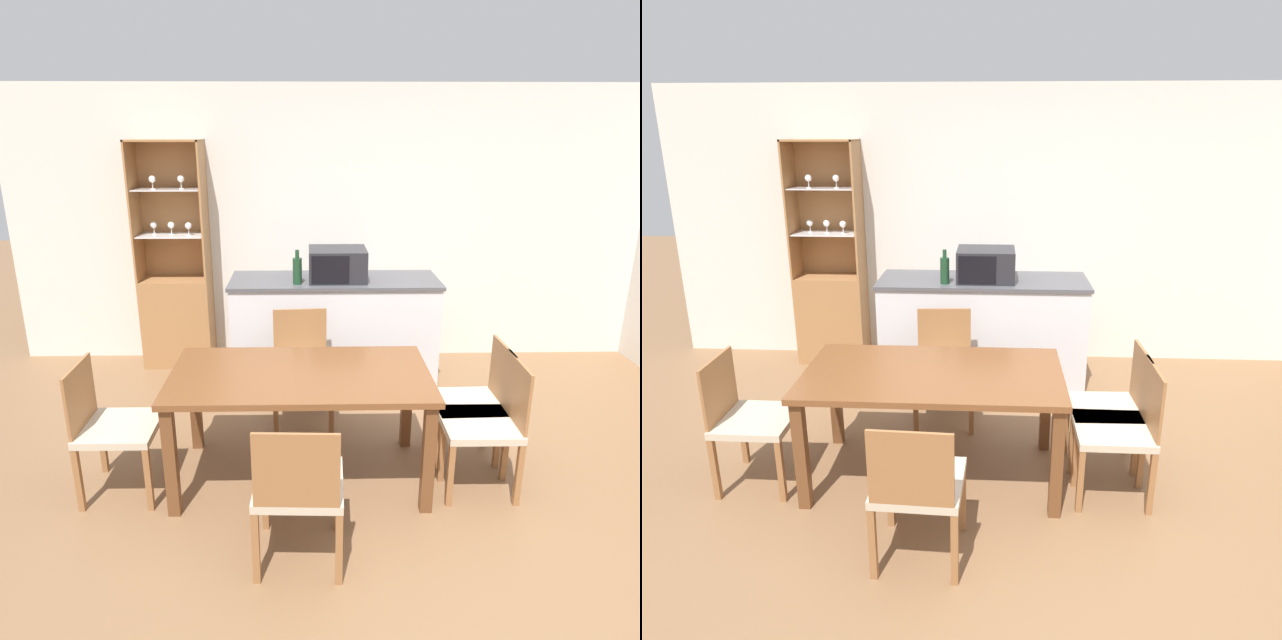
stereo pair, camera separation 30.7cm
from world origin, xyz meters
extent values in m
plane|color=brown|center=(0.00, 0.00, 0.00)|extent=(18.00, 18.00, 0.00)
cube|color=silver|center=(0.00, 2.63, 1.27)|extent=(6.80, 0.06, 2.55)
cube|color=silver|center=(-0.39, 1.91, 0.46)|extent=(1.73, 0.59, 0.93)
cube|color=#4C4C51|center=(-0.39, 1.91, 0.94)|extent=(1.76, 0.62, 0.03)
cube|color=#A37042|center=(-1.85, 2.42, 0.42)|extent=(0.64, 0.36, 0.84)
cube|color=#A37042|center=(-1.85, 2.59, 1.45)|extent=(0.64, 0.02, 1.24)
cube|color=#A37042|center=(-2.16, 2.42, 1.45)|extent=(0.02, 0.36, 1.24)
cube|color=#A37042|center=(-1.54, 2.42, 1.45)|extent=(0.02, 0.36, 1.24)
cube|color=#A37042|center=(-1.85, 2.42, 2.06)|extent=(0.64, 0.36, 0.02)
cube|color=white|center=(-1.85, 2.42, 1.24)|extent=(0.59, 0.31, 0.01)
cube|color=white|center=(-1.85, 2.42, 1.65)|extent=(0.59, 0.31, 0.01)
cylinder|color=white|center=(-2.01, 2.45, 1.25)|extent=(0.04, 0.04, 0.01)
cylinder|color=white|center=(-2.01, 2.45, 1.28)|extent=(0.01, 0.01, 0.06)
sphere|color=white|center=(-2.01, 2.45, 1.33)|extent=(0.06, 0.06, 0.06)
cylinder|color=white|center=(-1.97, 2.39, 1.66)|extent=(0.04, 0.04, 0.01)
cylinder|color=white|center=(-1.97, 2.39, 1.69)|extent=(0.01, 0.01, 0.06)
sphere|color=white|center=(-1.97, 2.39, 1.74)|extent=(0.06, 0.06, 0.06)
cylinder|color=white|center=(-1.85, 2.43, 1.25)|extent=(0.04, 0.04, 0.01)
cylinder|color=white|center=(-1.85, 2.43, 1.28)|extent=(0.01, 0.01, 0.06)
sphere|color=white|center=(-1.85, 2.43, 1.33)|extent=(0.06, 0.06, 0.06)
cylinder|color=white|center=(-1.72, 2.41, 1.66)|extent=(0.04, 0.04, 0.01)
cylinder|color=white|center=(-1.72, 2.41, 1.69)|extent=(0.01, 0.01, 0.06)
sphere|color=white|center=(-1.72, 2.41, 1.74)|extent=(0.06, 0.06, 0.06)
cylinder|color=white|center=(-1.68, 2.39, 1.25)|extent=(0.04, 0.04, 0.01)
cylinder|color=white|center=(-1.68, 2.39, 1.28)|extent=(0.01, 0.01, 0.06)
sphere|color=white|center=(-1.68, 2.39, 1.33)|extent=(0.06, 0.06, 0.06)
cube|color=brown|center=(-0.66, 0.47, 0.71)|extent=(1.60, 0.87, 0.04)
cube|color=brown|center=(-1.40, 0.09, 0.35)|extent=(0.07, 0.07, 0.69)
cube|color=brown|center=(0.08, 0.09, 0.35)|extent=(0.07, 0.07, 0.69)
cube|color=brown|center=(-1.40, 0.85, 0.35)|extent=(0.07, 0.07, 0.69)
cube|color=brown|center=(0.08, 0.85, 0.35)|extent=(0.07, 0.07, 0.69)
cube|color=#C1B299|center=(0.43, 0.60, 0.43)|extent=(0.46, 0.46, 0.05)
cube|color=#936038|center=(0.64, 0.61, 0.65)|extent=(0.03, 0.41, 0.39)
cube|color=#936038|center=(0.23, 0.39, 0.21)|extent=(0.04, 0.04, 0.41)
cube|color=#936038|center=(0.22, 0.80, 0.21)|extent=(0.04, 0.04, 0.41)
cube|color=#936038|center=(0.64, 0.40, 0.21)|extent=(0.04, 0.04, 0.41)
cube|color=#936038|center=(0.63, 0.81, 0.21)|extent=(0.04, 0.04, 0.41)
cube|color=#C1B299|center=(0.43, 0.34, 0.43)|extent=(0.45, 0.45, 0.05)
cube|color=#936038|center=(0.64, 0.34, 0.65)|extent=(0.02, 0.41, 0.39)
cube|color=#936038|center=(0.22, 0.14, 0.21)|extent=(0.04, 0.04, 0.41)
cube|color=#936038|center=(0.23, 0.54, 0.21)|extent=(0.04, 0.04, 0.41)
cube|color=#936038|center=(0.63, 0.13, 0.21)|extent=(0.04, 0.04, 0.41)
cube|color=#936038|center=(0.64, 0.54, 0.21)|extent=(0.04, 0.04, 0.41)
cube|color=#C1B299|center=(-0.66, -0.26, 0.43)|extent=(0.47, 0.47, 0.05)
cube|color=#936038|center=(-0.67, -0.47, 0.65)|extent=(0.41, 0.03, 0.39)
cube|color=#936038|center=(-0.86, -0.05, 0.21)|extent=(0.04, 0.04, 0.41)
cube|color=#936038|center=(-0.45, -0.06, 0.21)|extent=(0.04, 0.04, 0.41)
cube|color=#936038|center=(-0.87, -0.45, 0.21)|extent=(0.04, 0.04, 0.41)
cube|color=#936038|center=(-0.47, -0.47, 0.21)|extent=(0.04, 0.04, 0.41)
cube|color=#C1B299|center=(-1.76, 0.34, 0.43)|extent=(0.45, 0.45, 0.05)
cube|color=#936038|center=(-1.97, 0.34, 0.65)|extent=(0.02, 0.41, 0.39)
cube|color=#936038|center=(-1.55, 0.54, 0.21)|extent=(0.04, 0.04, 0.41)
cube|color=#936038|center=(-1.55, 0.14, 0.21)|extent=(0.04, 0.04, 0.41)
cube|color=#936038|center=(-1.96, 0.54, 0.21)|extent=(0.04, 0.04, 0.41)
cube|color=#936038|center=(-1.96, 0.14, 0.21)|extent=(0.04, 0.04, 0.41)
cube|color=#C1B299|center=(-0.66, 1.20, 0.43)|extent=(0.48, 0.48, 0.05)
cube|color=#936038|center=(-0.68, 1.41, 0.65)|extent=(0.41, 0.04, 0.39)
cube|color=#936038|center=(-0.45, 1.01, 0.21)|extent=(0.04, 0.04, 0.41)
cube|color=#936038|center=(-0.85, 0.98, 0.21)|extent=(0.04, 0.04, 0.41)
cube|color=#936038|center=(-0.47, 1.42, 0.21)|extent=(0.04, 0.04, 0.41)
cube|color=#936038|center=(-0.88, 1.39, 0.21)|extent=(0.04, 0.04, 0.41)
cube|color=#232328|center=(-0.37, 1.88, 1.09)|extent=(0.47, 0.40, 0.26)
cube|color=black|center=(-0.43, 1.68, 1.09)|extent=(0.30, 0.01, 0.22)
cylinder|color=#193D23|center=(-0.70, 1.75, 1.07)|extent=(0.07, 0.07, 0.21)
cylinder|color=#193D23|center=(-0.70, 1.75, 1.21)|extent=(0.03, 0.03, 0.07)
camera|label=1|loc=(-0.61, -2.75, 2.15)|focal=32.00mm
camera|label=2|loc=(-0.30, -2.75, 2.15)|focal=32.00mm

